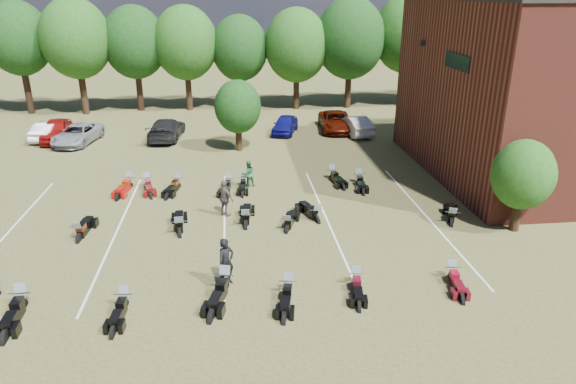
{
  "coord_description": "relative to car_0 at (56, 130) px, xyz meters",
  "views": [
    {
      "loc": [
        -2.46,
        -19.45,
        10.44
      ],
      "look_at": [
        0.17,
        4.0,
        1.2
      ],
      "focal_mm": 32.0,
      "sensor_mm": 36.0,
      "label": 1
    }
  ],
  "objects": [
    {
      "name": "ground",
      "position": [
        15.48,
        -19.55,
        -0.8
      ],
      "size": [
        160.0,
        160.0,
        0.0
      ],
      "primitive_type": "plane",
      "color": "brown",
      "rests_on": "ground"
    },
    {
      "name": "car_1",
      "position": [
        -0.57,
        0.4,
        -0.1
      ],
      "size": [
        2.03,
        4.4,
        1.4
      ],
      "primitive_type": "imported",
      "rotation": [
        0.0,
        0.0,
        3.01
      ],
      "color": "silver",
      "rests_on": "ground"
    },
    {
      "name": "motorcycle_9",
      "position": [
        13.5,
        -16.83,
        -0.8
      ],
      "size": [
        0.99,
        2.51,
        1.37
      ],
      "primitive_type": null,
      "rotation": [
        0.0,
        0.0,
        3.06
      ],
      "color": "black",
      "rests_on": "ground"
    },
    {
      "name": "motorcycle_3",
      "position": [
        12.52,
        -22.33,
        -0.8
      ],
      "size": [
        1.39,
        2.61,
        1.39
      ],
      "primitive_type": null,
      "rotation": [
        0.0,
        0.0,
        -0.25
      ],
      "color": "black",
      "rests_on": "ground"
    },
    {
      "name": "motorcycle_16",
      "position": [
        12.71,
        -11.53,
        -0.8
      ],
      "size": [
        1.15,
        2.27,
        1.21
      ],
      "primitive_type": null,
      "rotation": [
        0.0,
        0.0,
        -0.22
      ],
      "color": "black",
      "rests_on": "ground"
    },
    {
      "name": "young_tree_near_building",
      "position": [
        25.98,
        -18.55,
        1.96
      ],
      "size": [
        2.8,
        2.8,
        4.16
      ],
      "color": "black",
      "rests_on": "ground"
    },
    {
      "name": "motorcycle_4",
      "position": [
        14.84,
        -22.88,
        -0.8
      ],
      "size": [
        1.12,
        2.29,
        1.23
      ],
      "primitive_type": null,
      "rotation": [
        0.0,
        0.0,
        -0.2
      ],
      "color": "black",
      "rests_on": "ground"
    },
    {
      "name": "car_5",
      "position": [
        22.6,
        -0.7,
        -0.06
      ],
      "size": [
        2.1,
        4.61,
        1.47
      ],
      "primitive_type": "imported",
      "rotation": [
        0.0,
        0.0,
        3.27
      ],
      "color": "beige",
      "rests_on": "ground"
    },
    {
      "name": "motorcycle_2",
      "position": [
        9.01,
        -23.06,
        -0.8
      ],
      "size": [
        0.82,
        2.16,
        1.18
      ],
      "primitive_type": null,
      "rotation": [
        0.0,
        0.0,
        -0.07
      ],
      "color": "black",
      "rests_on": "ground"
    },
    {
      "name": "car_4",
      "position": [
        17.21,
        0.3,
        -0.11
      ],
      "size": [
        2.74,
        4.32,
        1.37
      ],
      "primitive_type": "imported",
      "rotation": [
        0.0,
        0.0,
        -0.3
      ],
      "color": "#0E0D61",
      "rests_on": "ground"
    },
    {
      "name": "motorcycle_1",
      "position": [
        5.45,
        -22.73,
        -0.8
      ],
      "size": [
        0.87,
        2.45,
        1.35
      ],
      "primitive_type": null,
      "rotation": [
        0.0,
        0.0,
        0.04
      ],
      "color": "black",
      "rests_on": "ground"
    },
    {
      "name": "motorcycle_20",
      "position": [
        18.85,
        -10.79,
        -0.8
      ],
      "size": [
        1.11,
        2.39,
        1.28
      ],
      "primitive_type": null,
      "rotation": [
        0.0,
        0.0,
        0.17
      ],
      "color": "black",
      "rests_on": "ground"
    },
    {
      "name": "motorcycle_14",
      "position": [
        8.12,
        -10.95,
        -0.8
      ],
      "size": [
        1.23,
        2.37,
        1.26
      ],
      "primitive_type": null,
      "rotation": [
        0.0,
        0.0,
        0.24
      ],
      "color": "#4E0C0B",
      "rests_on": "ground"
    },
    {
      "name": "car_0",
      "position": [
        0.0,
        0.0,
        0.0
      ],
      "size": [
        2.36,
        4.84,
        1.59
      ],
      "primitive_type": "imported",
      "rotation": [
        0.0,
        0.0,
        0.1
      ],
      "color": "maroon",
      "rests_on": "ground"
    },
    {
      "name": "motorcycle_19",
      "position": [
        20.23,
        -11.66,
        -0.8
      ],
      "size": [
        0.91,
        2.31,
        1.26
      ],
      "primitive_type": null,
      "rotation": [
        0.0,
        0.0,
        -0.09
      ],
      "color": "black",
      "rests_on": "ground"
    },
    {
      "name": "tree_line",
      "position": [
        14.48,
        9.45,
        5.52
      ],
      "size": [
        56.0,
        6.0,
        9.79
      ],
      "color": "black",
      "rests_on": "ground"
    },
    {
      "name": "motorcycle_11",
      "position": [
        15.41,
        -17.5,
        -0.8
      ],
      "size": [
        1.33,
        2.27,
        1.21
      ],
      "primitive_type": null,
      "rotation": [
        0.0,
        0.0,
        2.82
      ],
      "color": "black",
      "rests_on": "ground"
    },
    {
      "name": "young_tree_midfield",
      "position": [
        13.48,
        -4.05,
        2.3
      ],
      "size": [
        3.2,
        3.2,
        4.7
      ],
      "color": "black",
      "rests_on": "ground"
    },
    {
      "name": "parking_lines",
      "position": [
        12.48,
        -16.55,
        -0.79
      ],
      "size": [
        20.1,
        14.0,
        0.01
      ],
      "color": "silver",
      "rests_on": "ground"
    },
    {
      "name": "motorcycle_12",
      "position": [
        16.92,
        -16.57,
        -0.8
      ],
      "size": [
        1.45,
        2.45,
        1.3
      ],
      "primitive_type": null,
      "rotation": [
        0.0,
        0.0,
        3.46
      ],
      "color": "black",
      "rests_on": "ground"
    },
    {
      "name": "motorcycle_17",
      "position": [
        9.84,
        -11.21,
        -0.8
      ],
      "size": [
        1.3,
        2.37,
        1.26
      ],
      "primitive_type": null,
      "rotation": [
        0.0,
        0.0,
        -0.27
      ],
      "color": "black",
      "rests_on": "ground"
    },
    {
      "name": "person_green",
      "position": [
        13.85,
        -11.36,
        -0.02
      ],
      "size": [
        0.9,
        0.8,
        1.55
      ],
      "primitive_type": "imported",
      "rotation": [
        0.0,
        0.0,
        3.48
      ],
      "color": "#246135",
      "rests_on": "ground"
    },
    {
      "name": "car_6",
      "position": [
        21.34,
        0.68,
        -0.06
      ],
      "size": [
        2.84,
        5.48,
        1.48
      ],
      "primitive_type": "imported",
      "rotation": [
        0.0,
        0.0,
        -0.07
      ],
      "color": "#4F1004",
      "rests_on": "ground"
    },
    {
      "name": "motorcycle_6",
      "position": [
        21.26,
        -22.52,
        -0.8
      ],
      "size": [
        0.98,
        2.15,
        1.15
      ],
      "primitive_type": null,
      "rotation": [
        0.0,
        0.0,
        -0.16
      ],
      "color": "#4A0A14",
      "rests_on": "ground"
    },
    {
      "name": "motorcycle_8",
      "position": [
        6.01,
        -17.4,
        -0.8
      ],
      "size": [
        0.94,
        2.42,
        1.32
      ],
      "primitive_type": null,
      "rotation": [
        0.0,
        0.0,
        3.06
      ],
      "color": "black",
      "rests_on": "ground"
    },
    {
      "name": "motorcycle_18",
      "position": [
        13.56,
        -11.41,
        -0.8
      ],
      "size": [
        0.79,
        2.08,
        1.14
      ],
      "primitive_type": null,
      "rotation": [
        0.0,
        0.0,
        -0.07
      ],
      "color": "black",
      "rests_on": "ground"
    },
    {
      "name": "motorcycle_10",
      "position": [
        10.45,
        -17.35,
        -0.8
      ],
      "size": [
        0.99,
        2.53,
        1.38
      ],
      "primitive_type": null,
      "rotation": [
        0.0,
        0.0,
        3.23
      ],
      "color": "black",
      "rests_on": "ground"
    },
    {
      "name": "person_grey",
      "position": [
        12.54,
        -15.4,
        0.15
      ],
      "size": [
        1.09,
        1.13,
        1.89
      ],
      "primitive_type": "imported",
      "rotation": [
        0.0,
        0.0,
        2.31
      ],
      "color": "#4F4A43",
      "rests_on": "ground"
    },
    {
      "name": "person_black",
      "position": [
        12.6,
        -21.82,
        0.15
      ],
      "size": [
        0.82,
        0.77,
        1.89
      ],
      "primitive_type": "imported",
      "rotation": [
        0.0,
        0.0,
        0.62
      ],
      "color": "black",
      "rests_on": "ground"
    },
    {
      "name": "car_7",
      "position": [
        30.9,
        -0.74,
        -0.13
      ],
      "size": [
        1.88,
        4.61,
        1.34
      ],
      "primitive_type": "imported",
      "rotation": [
        0.0,
        0.0,
        3.14
      ],
      "color": "#38373C",
      "rests_on": "ground"
    },
    {
      "name": "car_3",
      "position": [
        8.11,
        -0.38,
        -0.03
      ],
      "size": [
        2.63,
        5.47,
        1.54
      ],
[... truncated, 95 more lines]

